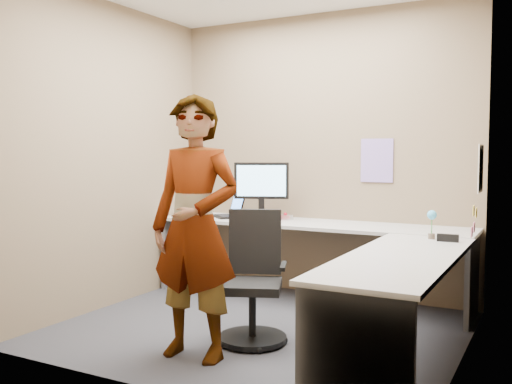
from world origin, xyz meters
The scene contains 20 objects.
ground centered at (0.00, 0.00, 0.00)m, with size 3.00×3.00×0.00m, color #2A292F.
wall_back centered at (0.00, 1.30, 1.35)m, with size 3.00×3.00×0.00m, color brown.
wall_right centered at (1.50, 0.00, 1.35)m, with size 2.70×2.70×0.00m, color brown.
wall_left centered at (-1.50, 0.00, 1.35)m, with size 2.70×2.70×0.00m, color brown.
desk centered at (0.44, 0.39, 0.59)m, with size 2.98×2.58×0.73m.
paper_ream centered at (-0.43, 0.86, 0.76)m, with size 0.32×0.23×0.06m, color red.
monitor centered at (-0.43, 0.87, 1.08)m, with size 0.49×0.25×0.49m.
laptop centered at (-0.84, 1.01, 0.79)m, with size 0.41×0.40×0.22m.
trackball_mouse centered at (-0.27, 1.07, 0.76)m, with size 0.12×0.08×0.07m.
origami centered at (-0.46, 0.75, 0.76)m, with size 0.10×0.10×0.06m, color white.
stapler centered at (1.34, 0.40, 0.76)m, with size 0.15×0.04×0.06m, color black.
flower centered at (1.21, 0.48, 0.87)m, with size 0.07×0.07×0.22m.
calendar_purple centered at (0.55, 1.29, 1.30)m, with size 0.30×0.01×0.40m, color #846BB7.
calendar_white centered at (1.49, 0.90, 1.25)m, with size 0.01×0.28×0.38m, color white.
sticky_note_a centered at (1.49, 0.55, 0.95)m, with size 0.01×0.07×0.07m, color #F2E059.
sticky_note_b centered at (1.49, 0.60, 0.82)m, with size 0.01×0.07×0.07m, color pink.
sticky_note_c centered at (1.49, 0.48, 0.80)m, with size 0.01×0.07×0.07m, color pink.
sticky_note_d centered at (1.49, 0.70, 0.92)m, with size 0.01×0.07×0.07m, color #F2E059.
office_chair centered at (0.09, -0.26, 0.38)m, with size 0.54×0.54×0.93m.
person centered at (-0.09, -0.74, 0.88)m, with size 0.64×0.42×1.76m, color #999399.
Camera 1 is at (2.03, -3.86, 1.38)m, focal length 40.00 mm.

